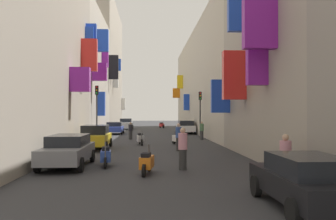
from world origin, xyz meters
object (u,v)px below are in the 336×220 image
object	(u,v)px
scooter_red	(162,125)
pedestrian_mid_street	(286,159)
parked_car_white	(186,127)
parked_car_silver	(126,124)
parked_car_blue	(115,128)
scooter_orange	(147,162)
parked_car_yellow	(95,137)
scooter_blue	(106,156)
scooter_white	(178,139)
pedestrian_near_right	(202,131)
pedestrian_far_away	(179,137)
traffic_light_near_corner	(200,107)
traffic_light_far_corner	(97,104)
parked_car_black	(306,180)
pedestrian_crossing	(183,149)
parked_car_grey	(68,150)
pedestrian_near_left	(131,131)
scooter_silver	(141,139)

from	to	relation	value
scooter_red	pedestrian_mid_street	world-z (taller)	pedestrian_mid_street
parked_car_white	parked_car_silver	world-z (taller)	parked_car_silver
parked_car_blue	scooter_orange	distance (m)	26.09
parked_car_yellow	scooter_blue	xyz separation A→B (m)	(1.64, -7.78, -0.34)
scooter_white	pedestrian_near_right	xyz separation A→B (m)	(2.49, 4.74, 0.34)
parked_car_blue	pedestrian_far_away	bearing A→B (deg)	-72.22
traffic_light_near_corner	traffic_light_far_corner	size ratio (longest dim) A/B	0.93
pedestrian_far_away	parked_car_blue	bearing A→B (deg)	107.78
parked_car_black	pedestrian_near_right	world-z (taller)	pedestrian_near_right
pedestrian_crossing	parked_car_grey	bearing A→B (deg)	166.88
scooter_orange	scooter_red	size ratio (longest dim) A/B	1.01
parked_car_blue	traffic_light_far_corner	bearing A→B (deg)	-93.25
parked_car_black	pedestrian_near_left	bearing A→B (deg)	103.48
pedestrian_mid_street	traffic_light_far_corner	xyz separation A→B (m)	(-8.88, 18.37, 2.30)
parked_car_blue	traffic_light_near_corner	world-z (taller)	traffic_light_near_corner
scooter_red	traffic_light_far_corner	bearing A→B (deg)	-104.48
parked_car_blue	traffic_light_far_corner	world-z (taller)	traffic_light_far_corner
parked_car_blue	pedestrian_near_left	bearing A→B (deg)	-74.85
pedestrian_far_away	parked_car_grey	bearing A→B (deg)	-131.63
parked_car_silver	pedestrian_crossing	xyz separation A→B (m)	(4.70, -36.40, 0.08)
scooter_silver	traffic_light_near_corner	xyz separation A→B (m)	(5.41, 6.62, 2.48)
scooter_red	pedestrian_mid_street	bearing A→B (deg)	-86.59
parked_car_yellow	pedestrian_far_away	world-z (taller)	pedestrian_far_away
scooter_red	pedestrian_near_left	world-z (taller)	pedestrian_near_left
pedestrian_far_away	scooter_blue	bearing A→B (deg)	-121.62
parked_car_yellow	scooter_red	distance (m)	31.23
parked_car_blue	pedestrian_far_away	size ratio (longest dim) A/B	2.39
scooter_silver	scooter_red	distance (m)	28.16
parked_car_black	pedestrian_near_left	size ratio (longest dim) A/B	2.60
scooter_red	pedestrian_near_left	size ratio (longest dim) A/B	1.19
pedestrian_crossing	pedestrian_far_away	distance (m)	7.28
scooter_orange	traffic_light_near_corner	distance (m)	19.95
parked_car_grey	scooter_orange	bearing A→B (deg)	-31.09
scooter_blue	parked_car_black	bearing A→B (deg)	-51.53
parked_car_blue	scooter_blue	bearing A→B (deg)	-85.46
parked_car_black	traffic_light_near_corner	world-z (taller)	traffic_light_near_corner
scooter_white	scooter_red	world-z (taller)	same
parked_car_blue	scooter_silver	bearing A→B (deg)	-76.50
parked_car_blue	scooter_white	distance (m)	14.70
parked_car_silver	pedestrian_mid_street	bearing A→B (deg)	-78.84
pedestrian_near_right	scooter_orange	bearing A→B (deg)	-105.40
pedestrian_crossing	pedestrian_near_right	bearing A→B (deg)	78.74
parked_car_silver	pedestrian_far_away	world-z (taller)	pedestrian_far_away
parked_car_blue	pedestrian_mid_street	bearing A→B (deg)	-73.48
pedestrian_near_left	pedestrian_far_away	world-z (taller)	pedestrian_far_away
parked_car_blue	pedestrian_crossing	world-z (taller)	pedestrian_crossing
parked_car_blue	parked_car_grey	size ratio (longest dim) A/B	0.92
parked_car_white	pedestrian_far_away	size ratio (longest dim) A/B	2.59
parked_car_white	traffic_light_near_corner	size ratio (longest dim) A/B	1.02
parked_car_grey	pedestrian_far_away	bearing A→B (deg)	48.37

